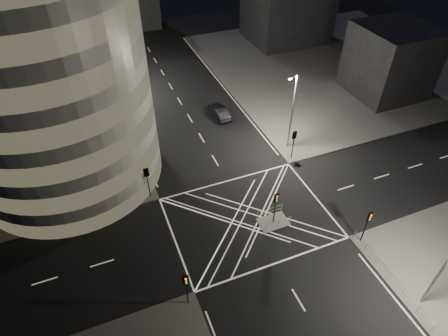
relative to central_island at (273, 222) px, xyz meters
name	(u,v)px	position (x,y,z in m)	size (l,w,h in m)	color
ground	(249,218)	(-2.00, 1.50, -0.07)	(120.00, 120.00, 0.00)	black
sidewalk_far_right	(334,63)	(27.00, 28.50, 0.00)	(42.00, 42.00, 0.15)	#54514E
central_island	(273,222)	(0.00, 0.00, 0.00)	(3.00, 2.00, 0.15)	slate
building_right_near	(390,61)	(28.00, 17.50, 5.08)	(10.00, 10.00, 10.00)	black
tree_a	(125,158)	(-12.50, 10.50, 4.27)	(4.40, 4.40, 6.73)	black
tree_b	(115,128)	(-12.50, 16.50, 4.29)	(3.98, 3.98, 6.52)	black
tree_c	(106,99)	(-12.50, 22.50, 4.84)	(4.83, 4.83, 7.55)	black
tree_d	(98,73)	(-12.50, 28.50, 5.57)	(5.62, 5.62, 8.73)	black
tree_e	(95,67)	(-12.50, 34.50, 3.81)	(3.91, 3.91, 5.99)	black
traffic_signal_fl	(147,177)	(-10.80, 8.30, 2.84)	(0.55, 0.22, 4.00)	black
traffic_signal_nl	(186,285)	(-10.80, -5.30, 2.84)	(0.55, 0.22, 4.00)	black
traffic_signal_fr	(294,140)	(6.80, 8.30, 2.84)	(0.55, 0.22, 4.00)	black
traffic_signal_nr	(368,221)	(6.80, -5.30, 2.84)	(0.55, 0.22, 4.00)	black
traffic_signal_island	(276,203)	(0.00, 0.00, 2.84)	(0.55, 0.22, 4.00)	black
street_lamp_left_near	(127,131)	(-11.44, 13.50, 5.47)	(1.25, 0.25, 10.00)	slate
street_lamp_left_far	(103,63)	(-11.44, 31.50, 5.47)	(1.25, 0.25, 10.00)	slate
street_lamp_right_far	(292,110)	(7.44, 10.50, 5.47)	(1.25, 0.25, 10.00)	slate
street_lamp_right_near	(445,264)	(7.44, -12.50, 5.47)	(1.25, 0.25, 10.00)	slate
railing_near_right	(396,284)	(6.30, -10.65, 0.62)	(0.06, 11.70, 1.10)	slate
railing_island_south	(278,224)	(0.00, -0.90, 0.62)	(2.80, 0.06, 1.10)	slate
railing_island_north	(270,212)	(0.00, 0.90, 0.62)	(2.80, 0.06, 1.10)	slate
sedan	(219,112)	(2.03, 20.37, 0.71)	(1.67, 4.78, 1.58)	black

